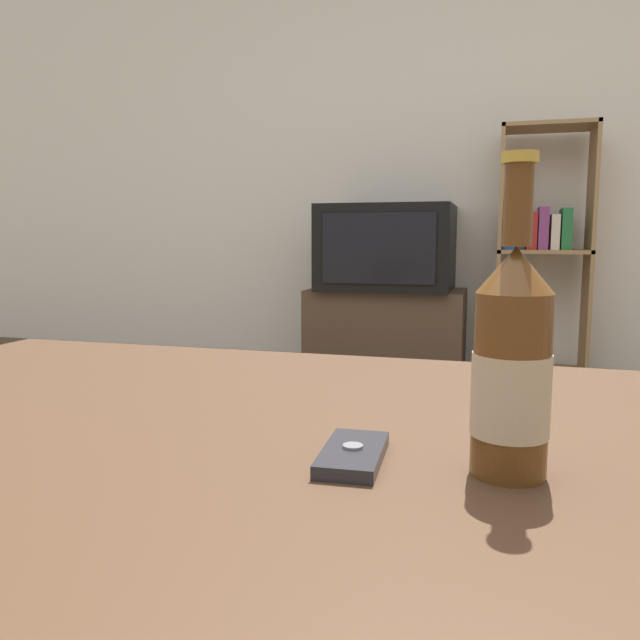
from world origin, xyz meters
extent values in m
cube|color=silver|center=(0.00, 3.02, 1.30)|extent=(8.00, 0.05, 2.60)
cube|color=#422B1C|center=(0.00, 0.00, 0.48)|extent=(1.33, 0.89, 0.04)
cylinder|color=#382417|center=(-0.60, 0.39, 0.23)|extent=(0.07, 0.07, 0.46)
cube|color=#4C3828|center=(-0.25, 2.72, 0.22)|extent=(0.85, 0.47, 0.44)
cube|color=black|center=(-0.25, 2.72, 0.67)|extent=(0.71, 0.56, 0.46)
cube|color=black|center=(-0.25, 2.43, 0.67)|extent=(0.58, 0.01, 0.36)
cube|color=#99754C|center=(0.34, 2.81, 0.65)|extent=(0.02, 0.30, 1.30)
cube|color=#99754C|center=(0.79, 2.81, 0.65)|extent=(0.02, 0.30, 1.30)
cube|color=#99754C|center=(0.57, 2.81, 0.01)|extent=(0.47, 0.30, 0.02)
cube|color=#99754C|center=(0.57, 2.81, 0.65)|extent=(0.47, 0.30, 0.02)
cube|color=#99754C|center=(0.57, 2.81, 1.29)|extent=(0.47, 0.30, 0.02)
cube|color=navy|center=(0.39, 2.81, 0.77)|extent=(0.06, 0.21, 0.22)
cube|color=#2D2828|center=(0.45, 2.81, 0.77)|extent=(0.04, 0.21, 0.22)
cube|color=maroon|center=(0.50, 2.81, 0.76)|extent=(0.05, 0.21, 0.19)
cube|color=#7F3875|center=(0.56, 2.81, 0.77)|extent=(0.05, 0.21, 0.22)
cube|color=beige|center=(0.62, 2.81, 0.75)|extent=(0.04, 0.21, 0.18)
cube|color=#236B38|center=(0.67, 2.81, 0.76)|extent=(0.05, 0.21, 0.21)
cylinder|color=#563314|center=(0.35, -0.10, 0.58)|extent=(0.07, 0.07, 0.17)
cylinder|color=tan|center=(0.35, -0.10, 0.57)|extent=(0.07, 0.07, 0.08)
cone|color=#563314|center=(0.35, -0.10, 0.69)|extent=(0.07, 0.07, 0.04)
cylinder|color=#563314|center=(0.35, -0.10, 0.75)|extent=(0.03, 0.03, 0.07)
cylinder|color=#B79333|center=(0.35, -0.10, 0.79)|extent=(0.03, 0.03, 0.01)
cube|color=#232328|center=(0.20, -0.11, 0.50)|extent=(0.06, 0.12, 0.01)
cylinder|color=slate|center=(0.20, -0.11, 0.51)|extent=(0.02, 0.02, 0.00)
camera|label=1|loc=(0.33, -0.69, 0.72)|focal=35.00mm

